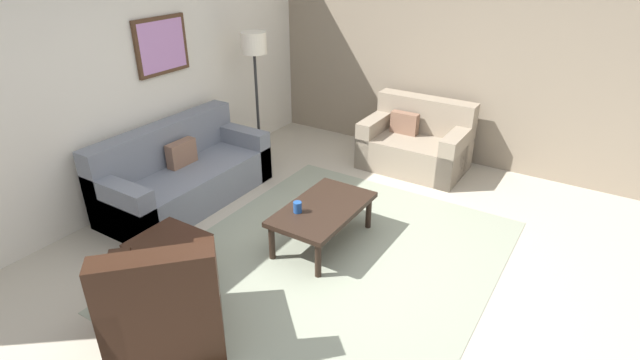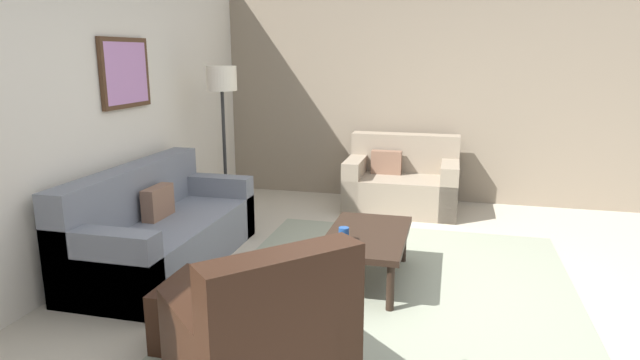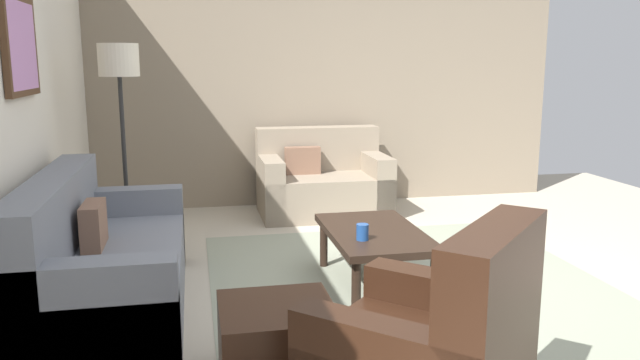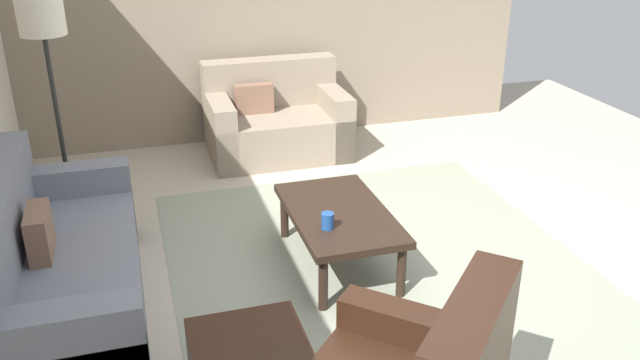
# 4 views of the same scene
# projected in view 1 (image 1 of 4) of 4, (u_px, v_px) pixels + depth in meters

# --- Properties ---
(ground_plane) EXTENTS (8.00, 8.00, 0.00)m
(ground_plane) POSITION_uv_depth(u_px,v_px,m) (332.00, 262.00, 4.62)
(ground_plane) COLOR #B2A893
(rear_partition) EXTENTS (6.00, 0.12, 2.80)m
(rear_partition) POSITION_uv_depth(u_px,v_px,m) (125.00, 78.00, 5.23)
(rear_partition) COLOR silver
(rear_partition) RESTS_ON ground_plane
(stone_feature_panel) EXTENTS (0.12, 5.20, 2.80)m
(stone_feature_panel) POSITION_uv_depth(u_px,v_px,m) (454.00, 54.00, 6.25)
(stone_feature_panel) COLOR gray
(stone_feature_panel) RESTS_ON ground_plane
(area_rug) EXTENTS (3.41, 2.80, 0.01)m
(area_rug) POSITION_uv_depth(u_px,v_px,m) (332.00, 262.00, 4.62)
(area_rug) COLOR gray
(area_rug) RESTS_ON ground_plane
(couch_main) EXTENTS (1.99, 0.88, 0.88)m
(couch_main) POSITION_uv_depth(u_px,v_px,m) (181.00, 176.00, 5.60)
(couch_main) COLOR slate
(couch_main) RESTS_ON ground_plane
(couch_loveseat) EXTENTS (0.86, 1.30, 0.88)m
(couch_loveseat) POSITION_uv_depth(u_px,v_px,m) (417.00, 144.00, 6.43)
(couch_loveseat) COLOR gray
(couch_loveseat) RESTS_ON ground_plane
(armchair_leather) EXTENTS (1.13, 1.13, 0.95)m
(armchair_leather) POSITION_uv_depth(u_px,v_px,m) (166.00, 311.00, 3.58)
(armchair_leather) COLOR black
(armchair_leather) RESTS_ON ground_plane
(ottoman) EXTENTS (0.56, 0.56, 0.40)m
(ottoman) POSITION_uv_depth(u_px,v_px,m) (170.00, 258.00, 4.34)
(ottoman) COLOR black
(ottoman) RESTS_ON ground_plane
(coffee_table) EXTENTS (1.10, 0.64, 0.41)m
(coffee_table) POSITION_uv_depth(u_px,v_px,m) (323.00, 211.00, 4.77)
(coffee_table) COLOR black
(coffee_table) RESTS_ON ground_plane
(cup) EXTENTS (0.08, 0.08, 0.11)m
(cup) POSITION_uv_depth(u_px,v_px,m) (298.00, 207.00, 4.63)
(cup) COLOR #1E478C
(cup) RESTS_ON coffee_table
(lamp_standing) EXTENTS (0.32, 0.32, 1.71)m
(lamp_standing) POSITION_uv_depth(u_px,v_px,m) (254.00, 57.00, 6.08)
(lamp_standing) COLOR black
(lamp_standing) RESTS_ON ground_plane
(framed_artwork) EXTENTS (0.70, 0.04, 0.62)m
(framed_artwork) POSITION_uv_depth(u_px,v_px,m) (162.00, 46.00, 5.43)
(framed_artwork) COLOR #472D1C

